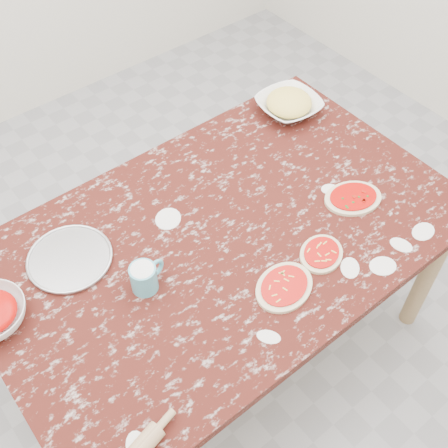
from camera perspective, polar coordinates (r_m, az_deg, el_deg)
ground at (r=2.50m, az=0.00°, el=-11.88°), size 4.00×4.00×0.00m
worktable at (r=1.94m, az=0.00°, el=-2.53°), size 1.60×1.00×0.75m
pizza_tray at (r=1.87m, az=-15.42°, el=-3.46°), size 0.28×0.28×0.01m
cheese_bowl at (r=2.33m, az=6.61°, el=11.86°), size 0.26×0.26×0.06m
flour_mug at (r=1.72m, az=-8.09°, el=-5.38°), size 0.12×0.08×0.10m
pizza_left at (r=1.75m, az=6.14°, el=-6.38°), size 0.23×0.19×0.02m
pizza_mid at (r=1.84m, az=9.88°, el=-3.01°), size 0.20×0.18×0.02m
pizza_right at (r=2.02m, az=12.99°, el=2.60°), size 0.25×0.22×0.02m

